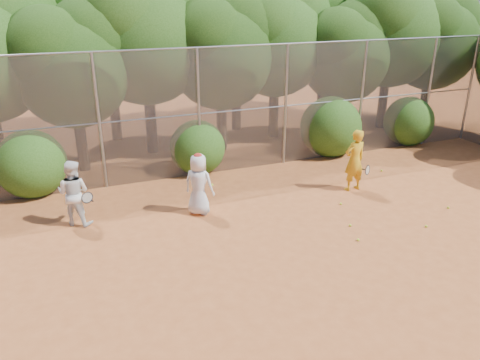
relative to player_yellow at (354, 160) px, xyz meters
name	(u,v)px	position (x,y,z in m)	size (l,w,h in m)	color
ground	(322,259)	(-2.85, -3.09, -0.93)	(80.00, 80.00, 0.00)	#A04F24
fence_back	(226,110)	(-2.96, 2.91, 1.12)	(20.05, 0.09, 4.03)	gray
tree_2	(72,60)	(-7.29, 4.74, 2.65)	(3.99, 3.47, 5.47)	black
tree_3	(146,28)	(-4.78, 5.75, 3.47)	(4.89, 4.26, 6.70)	black
tree_4	(222,46)	(-2.29, 5.14, 2.83)	(4.19, 3.64, 5.73)	black
tree_5	(277,33)	(0.21, 5.94, 3.12)	(4.51, 3.92, 6.17)	black
tree_6	(346,49)	(2.70, 4.94, 2.54)	(3.86, 3.36, 5.29)	black
tree_7	(392,24)	(5.22, 5.55, 3.35)	(4.77, 4.14, 6.53)	black
tree_8	(434,35)	(7.21, 5.24, 2.89)	(4.25, 3.70, 5.82)	black
tree_10	(107,18)	(-5.78, 7.95, 3.70)	(5.15, 4.48, 7.06)	black
tree_11	(237,28)	(-0.79, 7.55, 3.23)	(4.64, 4.03, 6.35)	black
tree_12	(327,16)	(3.72, 8.15, 3.58)	(5.02, 4.37, 6.88)	black
bush_0	(31,161)	(-8.85, 3.21, 0.07)	(2.00, 2.00, 2.00)	#234A12
bush_1	(197,145)	(-3.85, 3.21, -0.03)	(1.80, 1.80, 1.80)	#234A12
bush_2	(331,124)	(1.15, 3.21, 0.17)	(2.20, 2.20, 2.20)	#234A12
bush_3	(409,119)	(4.65, 3.21, 0.02)	(1.90, 1.90, 1.90)	#234A12
player_yellow	(354,160)	(0.00, 0.00, 0.00)	(0.85, 0.54, 1.86)	gold
player_teen	(199,184)	(-4.72, 0.14, -0.09)	(0.96, 0.93, 1.69)	silver
player_white	(74,193)	(-7.82, 0.70, -0.08)	(1.04, 0.98, 1.70)	silver
ball_0	(426,226)	(0.36, -2.76, -0.90)	(0.07, 0.07, 0.07)	#C3E329
ball_1	(341,204)	(-0.90, -0.82, -0.90)	(0.07, 0.07, 0.07)	#C3E329
ball_2	(358,240)	(-1.65, -2.72, -0.90)	(0.07, 0.07, 0.07)	#C3E329
ball_3	(448,208)	(1.70, -2.10, -0.90)	(0.07, 0.07, 0.07)	#C3E329
ball_4	(350,225)	(-1.40, -2.01, -0.90)	(0.07, 0.07, 0.07)	#C3E329
ball_5	(382,171)	(1.78, 0.92, -0.90)	(0.07, 0.07, 0.07)	#C3E329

